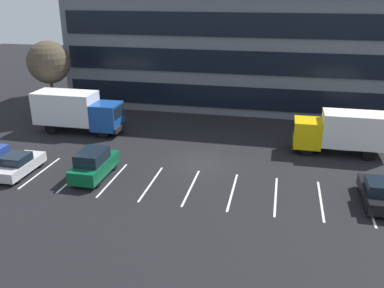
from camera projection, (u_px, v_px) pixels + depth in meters
name	position (u px, v px, depth m)	size (l,w,h in m)	color
ground_plane	(202.00, 164.00, 31.34)	(120.00, 120.00, 0.00)	black
office_building	(234.00, 40.00, 45.15)	(35.66, 10.30, 14.40)	slate
lot_markings	(191.00, 187.00, 27.65)	(22.54, 5.40, 0.01)	silver
box_truck_yellow	(343.00, 131.00, 32.58)	(7.43, 2.46, 3.44)	yellow
box_truck_blue	(76.00, 110.00, 37.53)	(8.04, 2.66, 3.73)	#194799
sedan_silver	(19.00, 165.00, 29.41)	(1.79, 4.29, 1.54)	silver
sedan_black	(379.00, 193.00, 25.33)	(1.86, 4.43, 1.59)	black
suv_forest	(94.00, 164.00, 28.83)	(1.91, 4.51, 2.04)	#0C5933
bare_tree	(49.00, 62.00, 40.30)	(4.16, 4.16, 7.79)	#473323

